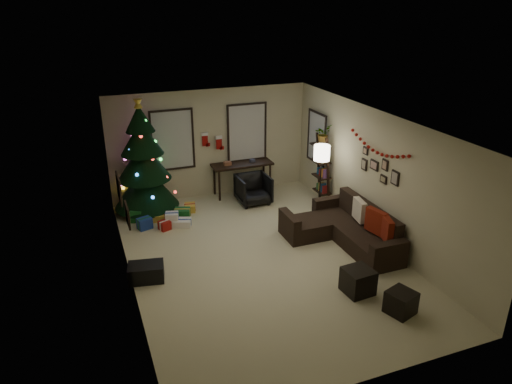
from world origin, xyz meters
TOP-DOWN VIEW (x-y plane):
  - floor at (0.00, 0.00)m, footprint 7.00×7.00m
  - ceiling at (0.00, 0.00)m, footprint 7.00×7.00m
  - wall_back at (0.00, 3.50)m, footprint 5.00×0.00m
  - wall_front at (0.00, -3.50)m, footprint 5.00×0.00m
  - wall_left at (-2.50, 0.00)m, footprint 0.00×7.00m
  - wall_right at (2.50, 0.00)m, footprint 0.00×7.00m
  - window_back_left at (-0.95, 3.47)m, footprint 1.05×0.06m
  - window_back_right at (0.95, 3.47)m, footprint 1.05×0.06m
  - window_right_wall at (2.47, 2.55)m, footprint 0.06×0.90m
  - christmas_tree at (-1.74, 3.02)m, footprint 1.49×1.49m
  - presents at (-1.47, 2.28)m, footprint 1.50×1.01m
  - sofa at (1.87, 0.03)m, footprint 1.68×2.46m
  - pillow_red_a at (2.21, -0.87)m, footprint 0.24×0.47m
  - pillow_red_b at (2.21, -0.52)m, footprint 0.23×0.50m
  - pillow_cream at (2.21, 0.08)m, footprint 0.19×0.46m
  - ottoman_near at (1.11, -1.68)m, footprint 0.51×0.51m
  - ottoman_far at (1.44, -2.42)m, footprint 0.52×0.52m
  - desk at (0.73, 3.22)m, footprint 1.54×0.55m
  - desk_chair at (0.79, 2.57)m, footprint 0.71×0.67m
  - bookshelf at (2.30, 1.89)m, footprint 0.30×0.52m
  - potted_plant at (2.30, 1.96)m, footprint 0.63×0.60m
  - floor_lamp at (1.95, 1.34)m, footprint 0.36×0.36m
  - art_map at (-2.48, 0.94)m, footprint 0.04×0.60m
  - art_abstract at (-2.48, -0.32)m, footprint 0.04×0.45m
  - gallery at (2.48, -0.07)m, footprint 0.03×1.25m
  - garland at (2.45, 0.00)m, footprint 0.08×1.90m
  - stocking_left at (-0.14, 3.47)m, footprint 0.20×0.05m
  - stocking_right at (0.19, 3.37)m, footprint 0.20×0.05m
  - storage_bin at (-2.24, 0.02)m, footprint 0.70×0.53m

SIDE VIEW (x-z plane):
  - floor at x=0.00m, z-range 0.00..0.00m
  - presents at x=-1.47m, z-range -0.04..0.26m
  - storage_bin at x=-2.24m, z-range 0.00..0.31m
  - ottoman_far at x=1.44m, z-range 0.00..0.39m
  - ottoman_near at x=1.11m, z-range 0.00..0.45m
  - sofa at x=1.87m, z-range -0.14..0.68m
  - desk_chair at x=0.79m, z-range 0.00..0.72m
  - pillow_cream at x=2.21m, z-range 0.41..0.85m
  - pillow_red_a at x=2.21m, z-range 0.41..0.87m
  - pillow_red_b at x=2.21m, z-range 0.40..0.88m
  - desk at x=0.73m, z-range 0.32..1.15m
  - bookshelf at x=2.30m, z-range -0.03..1.74m
  - christmas_tree at x=-1.74m, z-range -0.24..2.54m
  - wall_left at x=-2.50m, z-range -2.15..4.85m
  - wall_right at x=2.50m, z-range -2.15..4.85m
  - wall_back at x=0.00m, z-range -1.15..3.85m
  - wall_front at x=0.00m, z-range -1.15..3.85m
  - stocking_right at x=0.19m, z-range 1.22..1.58m
  - floor_lamp at x=1.95m, z-range 0.57..2.27m
  - art_map at x=-2.48m, z-range 1.22..1.72m
  - art_abstract at x=-2.48m, z-range 1.31..1.66m
  - stocking_left at x=-0.14m, z-range 1.31..1.67m
  - window_right_wall at x=2.47m, z-range 0.85..2.15m
  - window_back_left at x=-0.95m, z-range 0.80..2.30m
  - window_back_right at x=0.95m, z-range 0.80..2.30m
  - gallery at x=2.48m, z-range 1.30..1.84m
  - potted_plant at x=2.30m, z-range 1.56..2.11m
  - garland at x=2.45m, z-range 1.85..2.15m
  - ceiling at x=0.00m, z-range 2.70..2.70m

